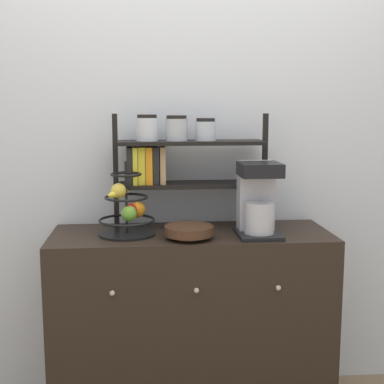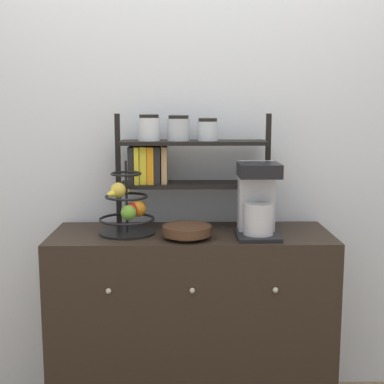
{
  "view_description": "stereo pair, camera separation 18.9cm",
  "coord_description": "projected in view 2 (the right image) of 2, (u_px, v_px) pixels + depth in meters",
  "views": [
    {
      "loc": [
        -0.23,
        -2.23,
        1.5
      ],
      "look_at": [
        0.0,
        0.24,
        1.11
      ],
      "focal_mm": 50.0,
      "sensor_mm": 36.0,
      "label": 1
    },
    {
      "loc": [
        -0.04,
        -2.24,
        1.5
      ],
      "look_at": [
        0.0,
        0.24,
        1.11
      ],
      "focal_mm": 50.0,
      "sensor_mm": 36.0,
      "label": 2
    }
  ],
  "objects": [
    {
      "name": "shelf_hutch",
      "position": [
        174.0,
        155.0,
        2.6
      ],
      "size": [
        0.76,
        0.2,
        0.56
      ],
      "color": "black",
      "rests_on": "sideboard"
    },
    {
      "name": "coffee_maker",
      "position": [
        257.0,
        199.0,
        2.45
      ],
      "size": [
        0.2,
        0.24,
        0.34
      ],
      "color": "black",
      "rests_on": "sideboard"
    },
    {
      "name": "fruit_stand",
      "position": [
        128.0,
        209.0,
        2.5
      ],
      "size": [
        0.26,
        0.26,
        0.34
      ],
      "color": "black",
      "rests_on": "sideboard"
    },
    {
      "name": "wooden_bowl",
      "position": [
        187.0,
        231.0,
        2.42
      ],
      "size": [
        0.22,
        0.22,
        0.06
      ],
      "color": "#422819",
      "rests_on": "sideboard"
    },
    {
      "name": "wall_back",
      "position": [
        190.0,
        146.0,
        2.76
      ],
      "size": [
        7.0,
        0.05,
        2.6
      ],
      "primitive_type": "cube",
      "color": "silver",
      "rests_on": "ground_plane"
    },
    {
      "name": "sideboard",
      "position": [
        191.0,
        323.0,
        2.61
      ],
      "size": [
        1.32,
        0.5,
        0.91
      ],
      "color": "black",
      "rests_on": "ground_plane"
    }
  ]
}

